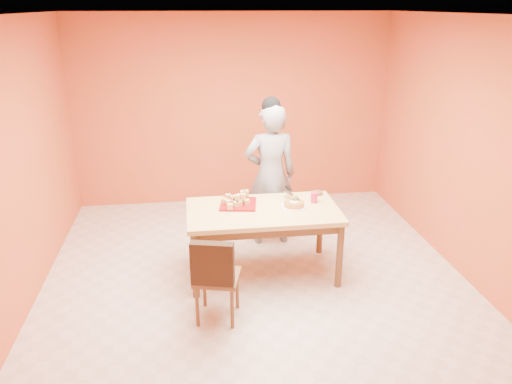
{
  "coord_description": "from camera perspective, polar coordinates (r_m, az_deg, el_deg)",
  "views": [
    {
      "loc": [
        -0.65,
        -4.56,
        2.79
      ],
      "look_at": [
        0.03,
        0.3,
        0.93
      ],
      "focal_mm": 35.0,
      "sensor_mm": 36.0,
      "label": 1
    }
  ],
  "objects": [
    {
      "name": "sponge_cake",
      "position": [
        5.31,
        4.36,
        -1.37
      ],
      "size": [
        0.27,
        0.27,
        0.05
      ],
      "primitive_type": "cylinder",
      "rotation": [
        0.0,
        0.0,
        0.31
      ],
      "color": "#C68A33",
      "rests_on": "white_cake_plate"
    },
    {
      "name": "red_dinner_plate",
      "position": [
        5.5,
        -1.65,
        -0.84
      ],
      "size": [
        0.27,
        0.27,
        0.01
      ],
      "primitive_type": "cylinder",
      "rotation": [
        0.0,
        0.0,
        0.31
      ],
      "color": "maroon",
      "rests_on": "dining_table"
    },
    {
      "name": "dining_chair",
      "position": [
        4.65,
        -4.45,
        -9.52
      ],
      "size": [
        0.49,
        0.55,
        0.87
      ],
      "rotation": [
        0.0,
        0.0,
        -0.25
      ],
      "color": "brown",
      "rests_on": "floor"
    },
    {
      "name": "cake_server",
      "position": [
        5.47,
        4.08,
        -0.35
      ],
      "size": [
        0.13,
        0.29,
        0.01
      ],
      "primitive_type": "cube",
      "rotation": [
        0.0,
        0.0,
        0.26
      ],
      "color": "silver",
      "rests_on": "sponge_cake"
    },
    {
      "name": "floor",
      "position": [
        5.39,
        0.12,
        -10.45
      ],
      "size": [
        5.0,
        5.0,
        0.0
      ],
      "primitive_type": "plane",
      "color": "beige",
      "rests_on": "ground"
    },
    {
      "name": "pastry_platter",
      "position": [
        5.36,
        -2.04,
        -1.38
      ],
      "size": [
        0.44,
        0.44,
        0.02
      ],
      "primitive_type": "cube",
      "rotation": [
        0.0,
        0.0,
        -0.16
      ],
      "color": "maroon",
      "rests_on": "dining_table"
    },
    {
      "name": "pastry_pile",
      "position": [
        5.34,
        -2.05,
        -0.72
      ],
      "size": [
        0.34,
        0.34,
        0.11
      ],
      "primitive_type": null,
      "color": "#E7B962",
      "rests_on": "pastry_platter"
    },
    {
      "name": "wall_right",
      "position": [
        5.59,
        23.67,
        4.05
      ],
      "size": [
        0.0,
        5.0,
        5.0
      ],
      "primitive_type": "plane",
      "rotation": [
        1.57,
        0.0,
        -1.57
      ],
      "color": "#DA4D32",
      "rests_on": "floor"
    },
    {
      "name": "white_cake_plate",
      "position": [
        5.32,
        4.35,
        -1.67
      ],
      "size": [
        0.33,
        0.33,
        0.01
      ],
      "primitive_type": "cylinder",
      "rotation": [
        0.0,
        0.0,
        0.26
      ],
      "color": "white",
      "rests_on": "dining_table"
    },
    {
      "name": "person",
      "position": [
        5.97,
        1.67,
        1.91
      ],
      "size": [
        0.65,
        0.44,
        1.73
      ],
      "primitive_type": "imported",
      "rotation": [
        0.0,
        0.0,
        3.19
      ],
      "color": "gray",
      "rests_on": "floor"
    },
    {
      "name": "checker_tin",
      "position": [
        5.7,
        7.06,
        -0.1
      ],
      "size": [
        0.13,
        0.13,
        0.03
      ],
      "primitive_type": "cylinder",
      "rotation": [
        0.0,
        0.0,
        -0.16
      ],
      "color": "#3D1C10",
      "rests_on": "dining_table"
    },
    {
      "name": "magenta_glass",
      "position": [
        5.45,
        6.66,
        -0.65
      ],
      "size": [
        0.08,
        0.08,
        0.11
      ],
      "primitive_type": "cylinder",
      "rotation": [
        0.0,
        0.0,
        0.02
      ],
      "color": "#BD1C51",
      "rests_on": "dining_table"
    },
    {
      "name": "wall_left",
      "position": [
        5.05,
        -26.09,
        2.0
      ],
      "size": [
        0.0,
        5.0,
        5.0
      ],
      "primitive_type": "plane",
      "rotation": [
        1.57,
        0.0,
        1.57
      ],
      "color": "#DA4D32",
      "rests_on": "floor"
    },
    {
      "name": "wall_back",
      "position": [
        7.24,
        -2.67,
        9.23
      ],
      "size": [
        4.5,
        0.0,
        4.5
      ],
      "primitive_type": "plane",
      "rotation": [
        1.57,
        0.0,
        0.0
      ],
      "color": "#DA4D32",
      "rests_on": "floor"
    },
    {
      "name": "dining_table",
      "position": [
        5.29,
        0.81,
        -2.92
      ],
      "size": [
        1.6,
        0.9,
        0.76
      ],
      "color": "tan",
      "rests_on": "floor"
    },
    {
      "name": "egg_ornament",
      "position": [
        5.35,
        4.44,
        -0.93
      ],
      "size": [
        0.12,
        0.11,
        0.12
      ],
      "primitive_type": "ellipsoid",
      "rotation": [
        0.0,
        0.0,
        0.38
      ],
      "color": "olive",
      "rests_on": "dining_table"
    },
    {
      "name": "ceiling",
      "position": [
        4.61,
        0.14,
        19.63
      ],
      "size": [
        5.0,
        5.0,
        0.0
      ],
      "primitive_type": "plane",
      "rotation": [
        3.14,
        0.0,
        0.0
      ],
      "color": "silver",
      "rests_on": "wall_back"
    }
  ]
}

